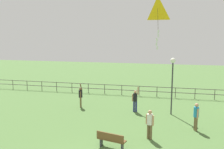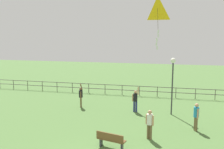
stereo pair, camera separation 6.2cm
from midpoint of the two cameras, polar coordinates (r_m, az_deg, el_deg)
The scene contains 8 objects.
lamppost at distance 18.12m, azimuth 13.49°, elevation 0.29°, with size 0.36×0.36×4.08m.
park_bench at distance 13.05m, azimuth -0.36°, elevation -14.59°, with size 1.55×0.77×0.85m.
person_0 at distance 14.10m, azimuth 8.44°, elevation -10.71°, with size 0.46×0.31×1.65m.
person_1 at distance 18.68m, azimuth 5.19°, elevation -5.64°, with size 0.50×0.30×1.90m.
person_2 at distance 15.89m, azimuth 18.45°, elevation -8.71°, with size 0.31×0.49×1.69m.
person_3 at distance 19.94m, azimuth -7.23°, elevation -4.81°, with size 0.29×0.50×1.85m.
kite_0 at distance 13.82m, azimuth 10.17°, elevation 14.15°, with size 0.93×0.77×2.79m.
waterfront_railing at distance 23.69m, azimuth 4.40°, elevation -3.25°, with size 36.06×0.06×0.95m.
Camera 1 is at (2.96, -8.90, 5.73)m, focal length 40.27 mm.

